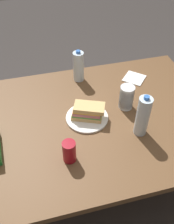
{
  "coord_description": "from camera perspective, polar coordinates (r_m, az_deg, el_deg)",
  "views": [
    {
      "loc": [
        -0.23,
        -0.99,
        1.8
      ],
      "look_at": [
        0.04,
        0.01,
        0.79
      ],
      "focal_mm": 41.42,
      "sensor_mm": 36.0,
      "label": 1
    }
  ],
  "objects": [
    {
      "name": "paper_napkin",
      "position": [
        1.8,
        10.38,
        7.35
      ],
      "size": [
        0.18,
        0.18,
        0.01
      ],
      "primitive_type": "cube",
      "rotation": [
        0.0,
        0.0,
        3.96
      ],
      "color": "white",
      "rests_on": "dining_table"
    },
    {
      "name": "plastic_cup_stack",
      "position": [
        1.52,
        8.72,
        3.24
      ],
      "size": [
        0.08,
        0.08,
        0.15
      ],
      "color": "silver",
      "rests_on": "dining_table"
    },
    {
      "name": "water_bottle_tall",
      "position": [
        1.7,
        -1.88,
        10.03
      ],
      "size": [
        0.07,
        0.07,
        0.22
      ],
      "color": "silver",
      "rests_on": "dining_table"
    },
    {
      "name": "sandwich",
      "position": [
        1.45,
        0.16,
        0.12
      ],
      "size": [
        0.2,
        0.15,
        0.08
      ],
      "color": "#DBB26B",
      "rests_on": "paper_plate"
    },
    {
      "name": "dining_table",
      "position": [
        1.53,
        -1.17,
        -4.2
      ],
      "size": [
        1.6,
        1.02,
        0.74
      ],
      "color": "brown",
      "rests_on": "ground_plane"
    },
    {
      "name": "paper_plate",
      "position": [
        1.48,
        0.0,
        -1.22
      ],
      "size": [
        0.24,
        0.24,
        0.01
      ],
      "primitive_type": "cylinder",
      "color": "white",
      "rests_on": "dining_table"
    },
    {
      "name": "soda_can_red",
      "position": [
        1.25,
        -3.94,
        -8.69
      ],
      "size": [
        0.07,
        0.07,
        0.12
      ],
      "primitive_type": "cylinder",
      "color": "maroon",
      "rests_on": "dining_table"
    },
    {
      "name": "water_bottle_spare",
      "position": [
        1.36,
        12.21,
        -0.91
      ],
      "size": [
        0.07,
        0.07,
        0.25
      ],
      "color": "silver",
      "rests_on": "dining_table"
    },
    {
      "name": "ground_plane",
      "position": [
        2.07,
        -0.9,
        -16.42
      ],
      "size": [
        8.0,
        8.0,
        0.0
      ],
      "primitive_type": "plane",
      "color": "#383330"
    }
  ]
}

